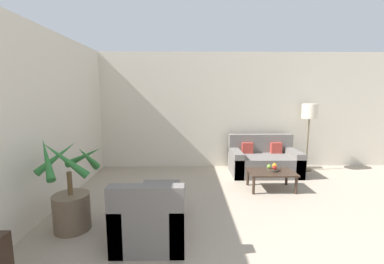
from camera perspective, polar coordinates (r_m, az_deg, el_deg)
The scene contains 11 objects.
wall_back at distance 6.25m, azimuth 12.52°, elevation 4.65°, with size 8.58×0.06×2.70m.
potted_palm at distance 3.75m, azimuth -25.27°, elevation -13.33°, with size 0.82×0.81×1.24m.
sofa_loveseat at distance 5.91m, azimuth 15.63°, elevation -6.27°, with size 1.45×0.87×0.83m.
floor_lamp at distance 6.31m, azimuth 24.67°, elevation 3.61°, with size 0.34×0.34×1.53m.
coffee_table at distance 4.99m, azimuth 17.19°, elevation -8.88°, with size 0.84×0.54×0.34m.
fruit_bowl at distance 5.01m, azimuth 17.47°, elevation -7.98°, with size 0.23×0.23×0.04m.
apple_red at distance 4.96m, azimuth 17.87°, elevation -7.52°, with size 0.07×0.07×0.07m.
apple_green at distance 4.97m, azimuth 16.75°, elevation -7.36°, with size 0.08×0.08×0.08m.
orange_fruit at distance 5.04m, azimuth 17.87°, elevation -7.13°, with size 0.09×0.09×0.09m.
armchair at distance 3.29m, azimuth -9.06°, elevation -18.48°, with size 0.81×0.88×0.80m.
ottoman at distance 4.01m, azimuth -6.97°, elevation -14.34°, with size 0.56×0.48×0.40m.
Camera 1 is at (-1.45, 0.70, 1.76)m, focal length 24.00 mm.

